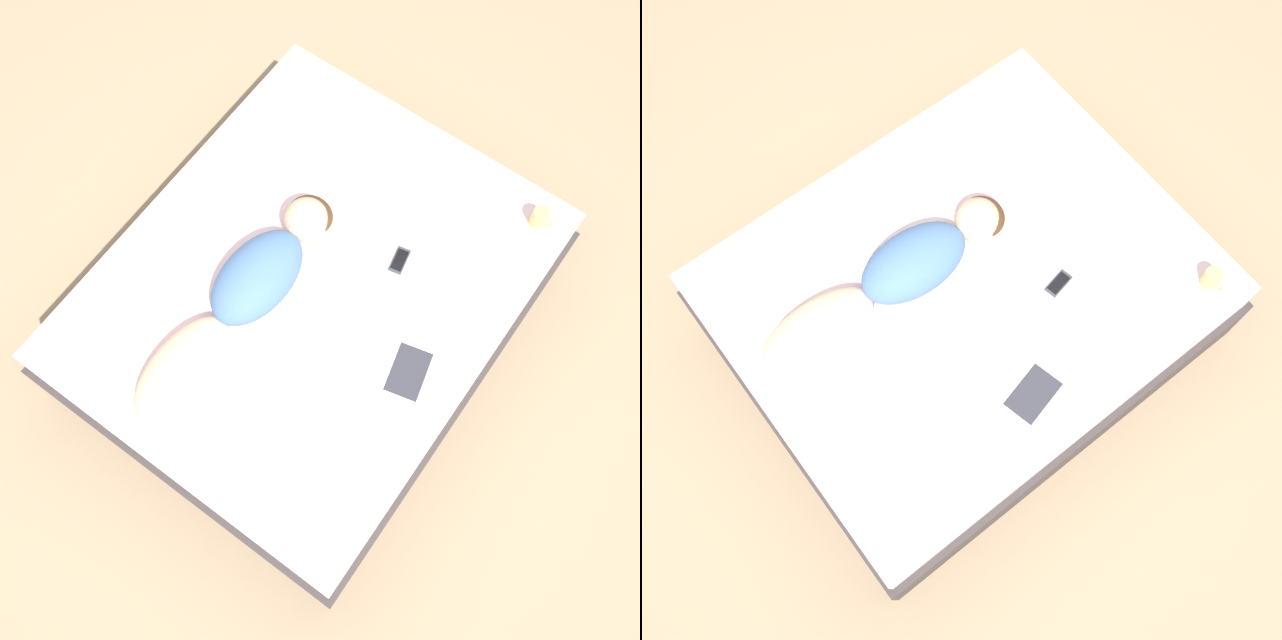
% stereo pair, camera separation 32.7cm
% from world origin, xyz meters
% --- Properties ---
extents(ground_plane, '(12.00, 12.00, 0.00)m').
position_xyz_m(ground_plane, '(0.00, 0.00, 0.00)').
color(ground_plane, '#9E8466').
extents(bed, '(1.76, 2.15, 0.60)m').
position_xyz_m(bed, '(0.00, 0.00, 0.30)').
color(bed, '#383333').
rests_on(bed, ground_plane).
extents(person, '(0.32, 1.27, 0.21)m').
position_xyz_m(person, '(-0.18, -0.23, 0.70)').
color(person, '#DBB28E').
rests_on(person, bed).
extents(open_magazine, '(0.53, 0.43, 0.01)m').
position_xyz_m(open_magazine, '(0.49, -0.12, 0.61)').
color(open_magazine, silver).
rests_on(open_magazine, bed).
extents(coffee_mug, '(0.11, 0.08, 0.10)m').
position_xyz_m(coffee_mug, '(0.69, 0.87, 0.66)').
color(coffee_mug, tan).
rests_on(coffee_mug, bed).
extents(cell_phone, '(0.09, 0.14, 0.01)m').
position_xyz_m(cell_phone, '(0.27, 0.33, 0.61)').
color(cell_phone, '#333842').
rests_on(cell_phone, bed).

